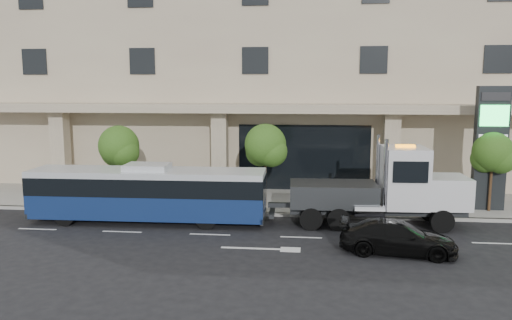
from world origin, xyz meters
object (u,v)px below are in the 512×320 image
Objects in this scene: city_bus at (148,193)px; signage_pylon at (490,148)px; tow_truck at (386,189)px; black_sedan at (398,237)px.

signage_pylon is (16.82, 3.78, 1.93)m from city_bus.
tow_truck is 6.70m from signage_pylon.
signage_pylon is (5.75, 7.18, 2.72)m from black_sedan.
tow_truck is (11.17, 0.57, 0.28)m from city_bus.
black_sedan is at bearing -18.11° from city_bus.
city_bus is 11.61m from black_sedan.
city_bus is at bearing -178.97° from tow_truck.
signage_pylon is at bearing 11.62° from city_bus.
black_sedan is (-0.10, -3.97, -1.07)m from tow_truck.
city_bus is 11.19m from tow_truck.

